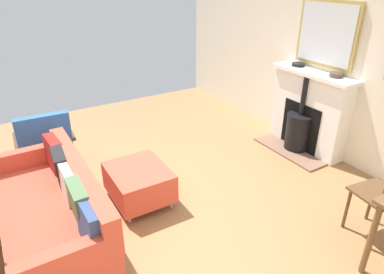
# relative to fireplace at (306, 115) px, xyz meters

# --- Properties ---
(ground_plane) EXTENTS (5.55, 6.36, 0.01)m
(ground_plane) POSITION_rel_fireplace_xyz_m (2.55, 0.00, -0.51)
(ground_plane) COLOR olive
(wall_left) EXTENTS (0.12, 6.36, 2.76)m
(wall_left) POSITION_rel_fireplace_xyz_m (-0.23, 0.00, 0.88)
(wall_left) COLOR silver
(wall_left) RESTS_ON ground
(fireplace) EXTENTS (0.60, 1.23, 1.12)m
(fireplace) POSITION_rel_fireplace_xyz_m (0.00, 0.00, 0.00)
(fireplace) COLOR brown
(fireplace) RESTS_ON ground
(mirror_over_mantel) EXTENTS (0.04, 0.89, 0.82)m
(mirror_over_mantel) POSITION_rel_fireplace_xyz_m (-0.14, -0.00, 1.09)
(mirror_over_mantel) COLOR tan
(mantel_bowl_near) EXTENTS (0.17, 0.17, 0.05)m
(mantel_bowl_near) POSITION_rel_fireplace_xyz_m (-0.05, -0.31, 0.65)
(mantel_bowl_near) COLOR black
(mantel_bowl_near) RESTS_ON fireplace
(mantel_bowl_far) EXTENTS (0.16, 0.16, 0.05)m
(mantel_bowl_far) POSITION_rel_fireplace_xyz_m (-0.05, 0.32, 0.65)
(mantel_bowl_far) COLOR #47382D
(mantel_bowl_far) RESTS_ON fireplace
(sofa) EXTENTS (0.79, 1.80, 0.79)m
(sofa) POSITION_rel_fireplace_xyz_m (3.41, 0.16, -0.14)
(sofa) COLOR #B2B2B7
(sofa) RESTS_ON ground
(ottoman) EXTENTS (0.61, 0.71, 0.41)m
(ottoman) POSITION_rel_fireplace_xyz_m (2.52, -0.04, -0.26)
(ottoman) COLOR #B2B2B7
(ottoman) RESTS_ON ground
(armchair_accent) EXTENTS (0.70, 0.62, 0.85)m
(armchair_accent) POSITION_rel_fireplace_xyz_m (3.25, -1.19, -0.04)
(armchair_accent) COLOR #4C3321
(armchair_accent) RESTS_ON ground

